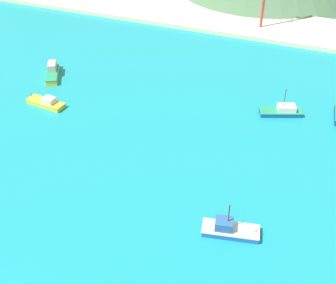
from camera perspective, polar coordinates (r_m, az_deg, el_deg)
The scene contains 6 objects.
ground at distance 80.95m, azimuth -6.81°, elevation -2.71°, with size 260.00×280.00×0.50m.
fishing_boat_0 at distance 109.32m, azimuth -14.12°, elevation 8.43°, with size 6.62×9.27×2.91m.
fishing_boat_1 at distance 95.26m, azimuth 13.98°, elevation 3.77°, with size 9.02×5.92×5.79m.
fishing_boat_7 at distance 68.35m, azimuth 7.56°, elevation -10.65°, with size 8.73×4.57×5.68m.
fishing_boat_11 at distance 98.42m, azimuth -14.83°, elevation 4.74°, with size 8.49×3.52×2.09m.
beach_strip at distance 137.01m, azimuth 6.95°, elevation 14.87°, with size 247.00×20.29×1.20m, color beige.
Camera 1 is at (31.92, -24.26, 50.65)m, focal length 49.17 mm.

